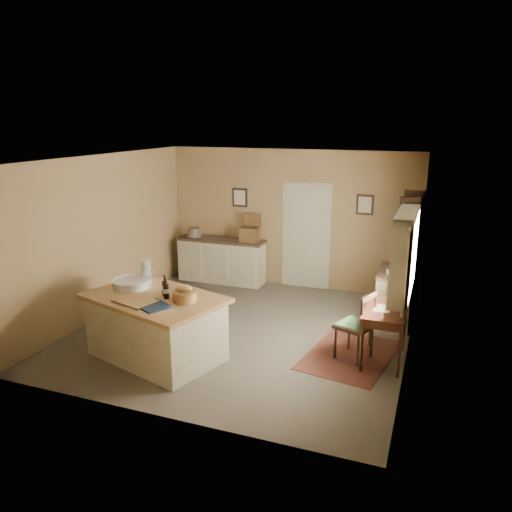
{
  "coord_description": "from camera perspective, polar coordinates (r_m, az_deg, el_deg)",
  "views": [
    {
      "loc": [
        2.76,
        -6.77,
        3.26
      ],
      "look_at": [
        0.09,
        0.37,
        1.15
      ],
      "focal_mm": 35.0,
      "sensor_mm": 36.0,
      "label": 1
    }
  ],
  "objects": [
    {
      "name": "framed_prints",
      "position": [
        9.72,
        5.0,
        6.28
      ],
      "size": [
        2.82,
        0.02,
        0.38
      ],
      "color": "black",
      "rests_on": "ground"
    },
    {
      "name": "wall_left",
      "position": [
        8.79,
        -16.91,
        2.22
      ],
      "size": [
        0.1,
        5.0,
        2.7
      ],
      "primitive_type": "cube",
      "color": "olive",
      "rests_on": "ground"
    },
    {
      "name": "window",
      "position": [
        6.8,
        16.99,
        0.2
      ],
      "size": [
        0.25,
        1.99,
        1.12
      ],
      "color": "beige",
      "rests_on": "ground"
    },
    {
      "name": "shelving_unit",
      "position": [
        9.07,
        17.28,
        0.41
      ],
      "size": [
        0.35,
        0.92,
        2.04
      ],
      "color": "black",
      "rests_on": "ground"
    },
    {
      "name": "door",
      "position": [
        9.8,
        5.75,
        2.38
      ],
      "size": [
        0.97,
        0.06,
        2.11
      ],
      "primitive_type": "cube",
      "color": "#B5B898",
      "rests_on": "ground"
    },
    {
      "name": "ceiling",
      "position": [
        7.34,
        -1.69,
        11.07
      ],
      "size": [
        5.0,
        5.0,
        0.0
      ],
      "primitive_type": "plane",
      "color": "silver",
      "rests_on": "wall_back"
    },
    {
      "name": "wall_back",
      "position": [
        9.86,
        3.87,
        4.25
      ],
      "size": [
        5.0,
        0.1,
        2.7
      ],
      "primitive_type": "cube",
      "color": "olive",
      "rests_on": "ground"
    },
    {
      "name": "rug",
      "position": [
        7.37,
        10.71,
        -11.04
      ],
      "size": [
        1.35,
        1.76,
        0.01
      ],
      "primitive_type": "cube",
      "rotation": [
        0.0,
        0.0,
        -0.17
      ],
      "color": "#4A2417",
      "rests_on": "ground"
    },
    {
      "name": "right_cabinet",
      "position": [
        8.46,
        15.57,
        -4.49
      ],
      "size": [
        0.55,
        0.98,
        0.99
      ],
      "color": "beige",
      "rests_on": "ground"
    },
    {
      "name": "desk_chair",
      "position": [
        7.11,
        11.17,
        -7.85
      ],
      "size": [
        0.58,
        0.58,
        0.97
      ],
      "primitive_type": null,
      "rotation": [
        0.0,
        0.0,
        -0.37
      ],
      "color": "black",
      "rests_on": "ground"
    },
    {
      "name": "wall_front",
      "position": [
        5.43,
        -11.59,
        -5.46
      ],
      "size": [
        5.0,
        0.1,
        2.7
      ],
      "primitive_type": "cube",
      "color": "olive",
      "rests_on": "ground"
    },
    {
      "name": "work_island",
      "position": [
        7.15,
        -11.37,
        -7.72
      ],
      "size": [
        2.12,
        1.69,
        1.2
      ],
      "rotation": [
        0.0,
        0.0,
        -0.29
      ],
      "color": "beige",
      "rests_on": "ground"
    },
    {
      "name": "sideboard",
      "position": [
        10.25,
        -3.91,
        -0.31
      ],
      "size": [
        1.81,
        0.52,
        1.18
      ],
      "color": "beige",
      "rests_on": "ground"
    },
    {
      "name": "wall_right",
      "position": [
        7.04,
        17.61,
        -1.03
      ],
      "size": [
        0.1,
        5.0,
        2.7
      ],
      "primitive_type": "cube",
      "color": "olive",
      "rests_on": "ground"
    },
    {
      "name": "writing_desk",
      "position": [
        7.06,
        14.6,
        -6.61
      ],
      "size": [
        0.56,
        0.92,
        0.82
      ],
      "color": "#381A11",
      "rests_on": "ground"
    },
    {
      "name": "ground",
      "position": [
        8.01,
        -1.53,
        -8.57
      ],
      "size": [
        5.0,
        5.0,
        0.0
      ],
      "primitive_type": "plane",
      "color": "#605749",
      "rests_on": "ground"
    }
  ]
}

